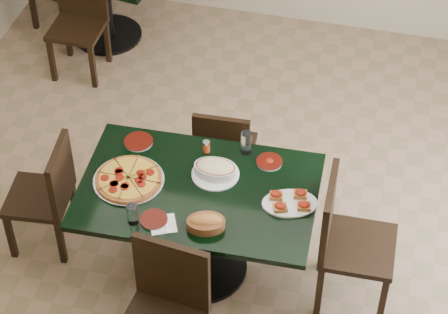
% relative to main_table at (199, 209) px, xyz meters
% --- Properties ---
extents(floor, '(5.50, 5.50, 0.00)m').
position_rel_main_table_xyz_m(floor, '(0.12, 0.25, -0.57)').
color(floor, '#80614A').
rests_on(floor, ground).
extents(main_table, '(1.48, 0.99, 0.75)m').
position_rel_main_table_xyz_m(main_table, '(0.00, 0.00, 0.00)').
color(main_table, black).
rests_on(main_table, floor).
extents(chair_far, '(0.40, 0.40, 0.82)m').
position_rel_main_table_xyz_m(chair_far, '(-0.01, 0.68, -0.11)').
color(chair_far, black).
rests_on(chair_far, floor).
extents(chair_near, '(0.50, 0.50, 0.96)m').
position_rel_main_table_xyz_m(chair_near, '(0.01, -0.75, -0.03)').
color(chair_near, black).
rests_on(chair_near, floor).
extents(chair_right, '(0.46, 0.46, 0.97)m').
position_rel_main_table_xyz_m(chair_right, '(0.91, 0.02, -0.02)').
color(chair_right, black).
rests_on(chair_right, floor).
extents(chair_left, '(0.44, 0.44, 0.86)m').
position_rel_main_table_xyz_m(chair_left, '(-1.01, -0.00, -0.09)').
color(chair_left, black).
rests_on(chair_left, floor).
extents(back_chair_near, '(0.42, 0.42, 0.89)m').
position_rel_main_table_xyz_m(back_chair_near, '(-1.52, 1.90, -0.07)').
color(back_chair_near, black).
rests_on(back_chair_near, floor).
extents(pepperoni_pizza, '(0.44, 0.44, 0.04)m').
position_rel_main_table_xyz_m(pepperoni_pizza, '(-0.43, -0.04, 0.20)').
color(pepperoni_pizza, silver).
rests_on(pepperoni_pizza, main_table).
extents(lasagna_casserole, '(0.30, 0.30, 0.09)m').
position_rel_main_table_xyz_m(lasagna_casserole, '(0.07, 0.14, 0.23)').
color(lasagna_casserole, silver).
rests_on(lasagna_casserole, main_table).
extents(bread_basket, '(0.26, 0.21, 0.10)m').
position_rel_main_table_xyz_m(bread_basket, '(0.13, -0.29, 0.22)').
color(bread_basket, brown).
rests_on(bread_basket, main_table).
extents(bruschetta_platter, '(0.39, 0.32, 0.05)m').
position_rel_main_table_xyz_m(bruschetta_platter, '(0.56, 0.01, 0.21)').
color(bruschetta_platter, silver).
rests_on(bruschetta_platter, main_table).
extents(side_plate_near, '(0.16, 0.16, 0.02)m').
position_rel_main_table_xyz_m(side_plate_near, '(-0.18, -0.31, 0.19)').
color(side_plate_near, silver).
rests_on(side_plate_near, main_table).
extents(side_plate_far_r, '(0.16, 0.16, 0.03)m').
position_rel_main_table_xyz_m(side_plate_far_r, '(0.37, 0.33, 0.19)').
color(side_plate_far_r, silver).
rests_on(side_plate_far_r, main_table).
extents(side_plate_far_l, '(0.19, 0.19, 0.02)m').
position_rel_main_table_xyz_m(side_plate_far_l, '(-0.48, 0.31, 0.19)').
color(side_plate_far_l, silver).
rests_on(side_plate_far_l, main_table).
extents(napkin_setting, '(0.20, 0.20, 0.01)m').
position_rel_main_table_xyz_m(napkin_setting, '(-0.12, -0.33, 0.18)').
color(napkin_setting, white).
rests_on(napkin_setting, main_table).
extents(water_glass_a, '(0.07, 0.07, 0.16)m').
position_rel_main_table_xyz_m(water_glass_a, '(0.21, 0.39, 0.26)').
color(water_glass_a, white).
rests_on(water_glass_a, main_table).
extents(water_glass_b, '(0.06, 0.06, 0.14)m').
position_rel_main_table_xyz_m(water_glass_b, '(-0.30, -0.35, 0.25)').
color(water_glass_b, white).
rests_on(water_glass_b, main_table).
extents(pepper_shaker, '(0.05, 0.05, 0.08)m').
position_rel_main_table_xyz_m(pepper_shaker, '(-0.04, 0.34, 0.22)').
color(pepper_shaker, red).
rests_on(pepper_shaker, main_table).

